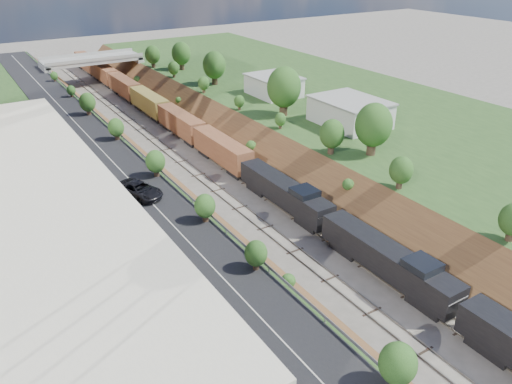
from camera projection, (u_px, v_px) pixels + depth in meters
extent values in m
cube|color=#2C4D1F|center=(357.00, 117.00, 95.88)|extent=(44.00, 180.00, 5.00)
cube|color=brown|center=(139.00, 180.00, 76.04)|extent=(10.00, 180.00, 10.00)
cube|color=brown|center=(261.00, 151.00, 86.52)|extent=(10.00, 180.00, 10.00)
cube|color=gray|center=(190.00, 168.00, 80.00)|extent=(1.58, 180.00, 0.18)
cube|color=gray|center=(218.00, 161.00, 82.48)|extent=(1.58, 180.00, 0.18)
cube|color=black|center=(106.00, 155.00, 71.66)|extent=(8.00, 180.00, 0.10)
cube|color=#99999E|center=(133.00, 146.00, 73.39)|extent=(0.06, 171.00, 0.30)
cube|color=maroon|center=(46.00, 242.00, 48.53)|extent=(14.00, 62.00, 2.20)
cube|color=#ECE5CA|center=(39.00, 213.00, 47.09)|extent=(14.00, 62.00, 4.30)
cube|color=#ECE5CA|center=(34.00, 190.00, 46.03)|extent=(14.30, 62.30, 0.50)
cube|color=gray|center=(46.00, 78.00, 121.51)|extent=(1.50, 8.00, 6.20)
cube|color=gray|center=(137.00, 67.00, 132.47)|extent=(1.50, 8.00, 6.20)
cube|color=gray|center=(92.00, 60.00, 125.62)|extent=(24.00, 8.00, 1.00)
cube|color=gray|center=(96.00, 60.00, 122.22)|extent=(24.00, 0.30, 0.80)
cube|color=gray|center=(87.00, 54.00, 128.30)|extent=(24.00, 0.30, 0.80)
cube|color=silver|center=(350.00, 113.00, 83.29)|extent=(9.00, 12.00, 4.00)
cube|color=silver|center=(274.00, 86.00, 99.85)|extent=(8.00, 10.00, 3.60)
cylinder|color=#473323|center=(371.00, 146.00, 71.39)|extent=(1.30, 1.30, 2.62)
ellipsoid|color=#254E1B|center=(374.00, 125.00, 69.99)|extent=(5.25, 5.25, 6.30)
cylinder|color=#473323|center=(288.00, 289.00, 42.79)|extent=(0.66, 0.66, 1.22)
ellipsoid|color=#254E1B|center=(289.00, 274.00, 42.14)|extent=(2.45, 2.45, 2.94)
cube|color=black|center=(387.00, 259.00, 52.71)|extent=(2.99, 17.91, 2.88)
cube|color=black|center=(284.00, 192.00, 67.08)|extent=(2.99, 17.91, 2.88)
cube|color=brown|center=(135.00, 93.00, 110.77)|extent=(2.99, 95.57, 3.58)
imported|color=black|center=(139.00, 190.00, 59.30)|extent=(5.00, 7.06, 1.79)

